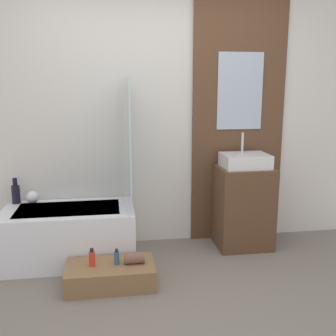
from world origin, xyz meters
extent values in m
plane|color=slate|center=(0.00, 0.00, 0.00)|extent=(12.00, 12.00, 0.00)
cube|color=silver|center=(0.00, 1.58, 1.30)|extent=(4.20, 0.06, 2.60)
cube|color=brown|center=(0.85, 1.53, 1.30)|extent=(0.95, 0.03, 2.60)
cube|color=#ADBCCC|center=(0.85, 1.51, 1.54)|extent=(0.46, 0.01, 0.76)
cube|color=white|center=(-0.85, 1.20, 0.25)|extent=(1.18, 0.66, 0.50)
cube|color=silver|center=(-0.85, 1.20, 0.49)|extent=(0.92, 0.46, 0.01)
cube|color=silver|center=(-0.29, 1.21, 1.09)|extent=(0.01, 0.63, 1.17)
cube|color=olive|center=(-0.48, 0.66, 0.09)|extent=(0.71, 0.39, 0.18)
cube|color=brown|center=(0.85, 1.28, 0.41)|extent=(0.53, 0.45, 0.81)
cube|color=white|center=(0.85, 1.28, 0.88)|extent=(0.44, 0.35, 0.13)
cylinder|color=silver|center=(0.85, 1.38, 1.04)|extent=(0.02, 0.02, 0.20)
cylinder|color=black|center=(-1.35, 1.44, 0.58)|extent=(0.08, 0.08, 0.17)
cylinder|color=black|center=(-1.35, 1.44, 0.71)|extent=(0.04, 0.04, 0.07)
sphere|color=white|center=(-1.19, 1.42, 0.56)|extent=(0.12, 0.12, 0.12)
cylinder|color=red|center=(-0.62, 0.66, 0.24)|extent=(0.05, 0.05, 0.12)
cylinder|color=black|center=(-0.62, 0.66, 0.31)|extent=(0.03, 0.03, 0.03)
cylinder|color=#2D567A|center=(-0.43, 0.66, 0.23)|extent=(0.04, 0.04, 0.11)
cylinder|color=black|center=(-0.43, 0.66, 0.30)|extent=(0.02, 0.02, 0.02)
cylinder|color=brown|center=(-0.29, 0.66, 0.22)|extent=(0.16, 0.09, 0.09)
camera|label=1|loc=(-0.46, -2.32, 1.60)|focal=42.00mm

